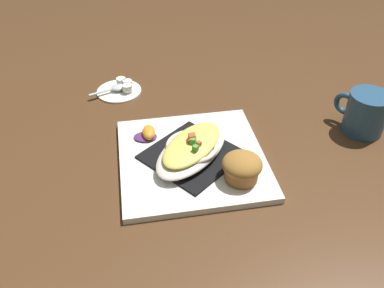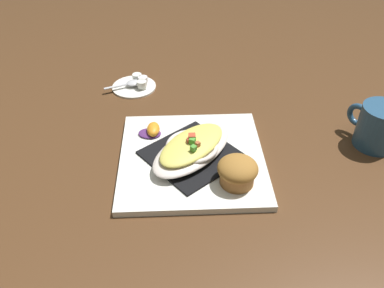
{
  "view_description": "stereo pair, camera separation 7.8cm",
  "coord_description": "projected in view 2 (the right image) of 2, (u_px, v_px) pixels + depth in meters",
  "views": [
    {
      "loc": [
        0.13,
        0.59,
        0.53
      ],
      "look_at": [
        0.0,
        0.0,
        0.04
      ],
      "focal_mm": 37.78,
      "sensor_mm": 36.0,
      "label": 1
    },
    {
      "loc": [
        0.05,
        0.6,
        0.53
      ],
      "look_at": [
        0.0,
        0.0,
        0.04
      ],
      "focal_mm": 37.78,
      "sensor_mm": 36.0,
      "label": 2
    }
  ],
  "objects": [
    {
      "name": "creamer_cup_1",
      "position": [
        143.0,
        80.0,
        1.02
      ],
      "size": [
        0.02,
        0.02,
        0.02
      ],
      "primitive_type": "cylinder",
      "color": "white",
      "rests_on": "creamer_saucer"
    },
    {
      "name": "orange_garnish",
      "position": [
        152.0,
        130.0,
        0.85
      ],
      "size": [
        0.05,
        0.05,
        0.02
      ],
      "color": "#532A66",
      "rests_on": "square_plate"
    },
    {
      "name": "muffin",
      "position": [
        238.0,
        171.0,
        0.72
      ],
      "size": [
        0.07,
        0.07,
        0.05
      ],
      "color": "#A56833",
      "rests_on": "square_plate"
    },
    {
      "name": "ground_plane",
      "position": [
        192.0,
        161.0,
        0.8
      ],
      "size": [
        2.6,
        2.6,
        0.0
      ],
      "primitive_type": "plane",
      "color": "#52331C"
    },
    {
      "name": "creamer_saucer",
      "position": [
        134.0,
        86.0,
        1.02
      ],
      "size": [
        0.11,
        0.11,
        0.01
      ],
      "primitive_type": "cylinder",
      "color": "white",
      "rests_on": "ground_plane"
    },
    {
      "name": "spoon",
      "position": [
        132.0,
        83.0,
        1.02
      ],
      "size": [
        0.1,
        0.05,
        0.01
      ],
      "color": "silver",
      "rests_on": "creamer_saucer"
    },
    {
      "name": "creamer_cup_0",
      "position": [
        142.0,
        84.0,
        1.01
      ],
      "size": [
        0.02,
        0.02,
        0.02
      ],
      "primitive_type": "cylinder",
      "color": "white",
      "rests_on": "creamer_saucer"
    },
    {
      "name": "square_plate",
      "position": [
        192.0,
        158.0,
        0.8
      ],
      "size": [
        0.3,
        0.3,
        0.01
      ],
      "primitive_type": "cube",
      "rotation": [
        0.0,
        0.0,
        -0.04
      ],
      "color": "white",
      "rests_on": "ground_plane"
    },
    {
      "name": "creamer_cup_2",
      "position": [
        137.0,
        77.0,
        1.03
      ],
      "size": [
        0.02,
        0.02,
        0.02
      ],
      "primitive_type": "cylinder",
      "color": "white",
      "rests_on": "creamer_saucer"
    },
    {
      "name": "folded_napkin",
      "position": [
        192.0,
        155.0,
        0.79
      ],
      "size": [
        0.22,
        0.22,
        0.0
      ],
      "primitive_type": "cube",
      "rotation": [
        0.0,
        0.0,
        0.63
      ],
      "color": "black",
      "rests_on": "square_plate"
    },
    {
      "name": "coffee_mug",
      "position": [
        378.0,
        128.0,
        0.82
      ],
      "size": [
        0.09,
        0.11,
        0.09
      ],
      "color": "#2B5173",
      "rests_on": "ground_plane"
    },
    {
      "name": "gratin_dish",
      "position": [
        192.0,
        147.0,
        0.78
      ],
      "size": [
        0.21,
        0.21,
        0.05
      ],
      "color": "silver",
      "rests_on": "folded_napkin"
    }
  ]
}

